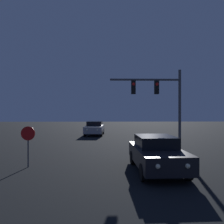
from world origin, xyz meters
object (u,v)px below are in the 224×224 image
(car_far, at_px, (95,128))
(stop_sign, at_px, (28,139))
(traffic_signal_mast, at_px, (161,97))
(car_near, at_px, (156,153))

(car_far, relative_size, stop_sign, 2.28)
(traffic_signal_mast, bearing_deg, car_near, -106.64)
(traffic_signal_mast, xyz_separation_m, stop_sign, (-7.56, -3.53, -2.32))
(stop_sign, bearing_deg, traffic_signal_mast, 25.02)
(car_far, relative_size, traffic_signal_mast, 0.84)
(car_near, bearing_deg, car_far, -78.18)
(car_far, height_order, traffic_signal_mast, traffic_signal_mast)
(traffic_signal_mast, distance_m, stop_sign, 8.66)
(car_far, distance_m, stop_sign, 14.88)
(car_near, bearing_deg, traffic_signal_mast, -108.56)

